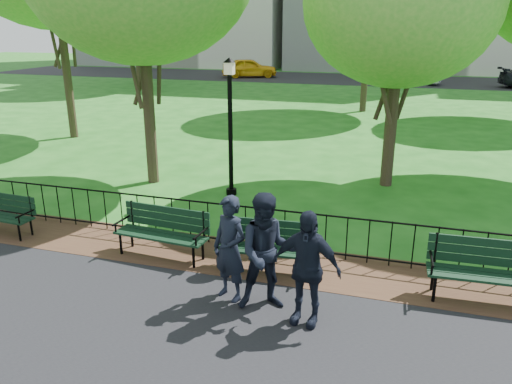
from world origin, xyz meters
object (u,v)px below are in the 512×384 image
(park_bench_left_b, at_px, (1,209))
(tree_near_e, at_px, (401,3))
(park_bench_left_a, at_px, (163,227))
(lamppost, at_px, (230,123))
(person_left, at_px, (230,249))
(person_right, at_px, (306,268))
(person_mid, at_px, (267,252))
(taxi, at_px, (249,68))
(park_bench_main, at_px, (248,238))
(sedan_silver, at_px, (410,74))
(park_bench_right_a, at_px, (491,265))

(park_bench_left_b, xyz_separation_m, tree_near_e, (7.71, 5.86, 4.23))
(park_bench_left_a, height_order, lamppost, lamppost)
(tree_near_e, bearing_deg, person_left, -106.71)
(park_bench_left_b, relative_size, lamppost, 0.47)
(park_bench_left_a, relative_size, park_bench_left_b, 1.13)
(park_bench_left_a, distance_m, park_bench_left_b, 3.84)
(park_bench_left_a, distance_m, person_right, 3.41)
(park_bench_left_a, distance_m, person_mid, 2.74)
(taxi, bearing_deg, park_bench_left_a, 172.19)
(lamppost, bearing_deg, park_bench_main, -66.14)
(lamppost, bearing_deg, sedan_silver, 81.44)
(park_bench_right_a, bearing_deg, person_left, -166.13)
(person_right, bearing_deg, park_bench_left_b, 175.06)
(park_bench_right_a, xyz_separation_m, tree_near_e, (-1.92, 5.82, 4.13))
(park_bench_left_b, bearing_deg, sedan_silver, 79.36)
(park_bench_left_b, bearing_deg, park_bench_left_a, 3.64)
(person_mid, xyz_separation_m, sedan_silver, (1.76, 32.77, -0.23))
(person_mid, relative_size, sedan_silver, 0.43)
(person_mid, bearing_deg, person_right, -39.87)
(park_bench_left_b, xyz_separation_m, person_left, (5.61, -1.12, 0.36))
(person_left, bearing_deg, person_mid, 13.87)
(tree_near_e, relative_size, person_right, 3.84)
(park_bench_right_a, distance_m, person_right, 3.11)
(person_left, height_order, person_mid, person_mid)
(park_bench_right_a, relative_size, lamppost, 0.56)
(person_mid, distance_m, taxi, 35.73)
(park_bench_left_b, distance_m, taxi, 33.08)
(person_left, distance_m, person_right, 1.34)
(taxi, bearing_deg, sedan_silver, -117.96)
(person_right, bearing_deg, tree_near_e, 90.71)
(park_bench_right_a, relative_size, tree_near_e, 0.29)
(park_bench_main, xyz_separation_m, person_mid, (0.66, -1.11, 0.32))
(park_bench_left_a, distance_m, taxi, 33.86)
(lamppost, distance_m, taxi, 30.21)
(sedan_silver, bearing_deg, person_left, -174.21)
(park_bench_left_b, xyz_separation_m, park_bench_right_a, (9.62, 0.04, 0.10))
(park_bench_right_a, bearing_deg, park_bench_main, 179.94)
(person_mid, bearing_deg, tree_near_e, 57.72)
(lamppost, xyz_separation_m, tree_near_e, (3.86, 2.04, 2.85))
(park_bench_left_b, bearing_deg, lamppost, 48.43)
(park_bench_main, distance_m, person_right, 1.89)
(tree_near_e, relative_size, person_left, 3.92)
(park_bench_left_a, bearing_deg, person_left, -28.17)
(person_right, bearing_deg, person_mid, 167.80)
(park_bench_main, relative_size, taxi, 0.40)
(park_bench_right_a, xyz_separation_m, person_right, (-2.71, -1.49, 0.28))
(park_bench_right_a, height_order, lamppost, lamppost)
(park_bench_main, bearing_deg, tree_near_e, 66.19)
(person_right, bearing_deg, sedan_silver, 95.01)
(park_bench_left_a, xyz_separation_m, person_mid, (2.42, -1.23, 0.36))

